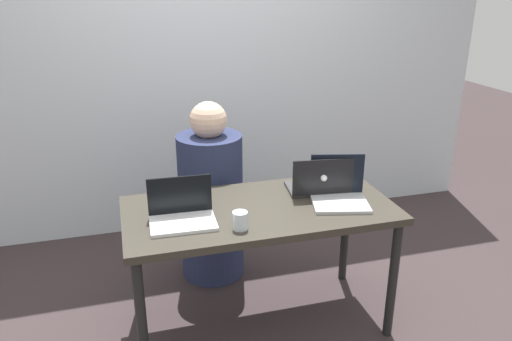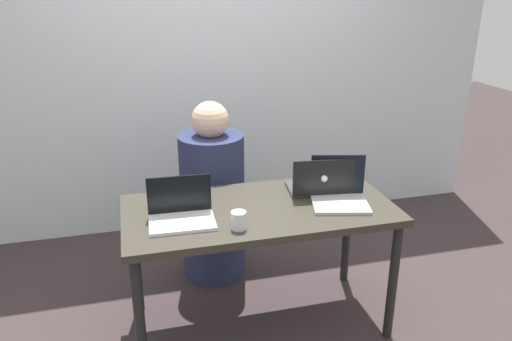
{
  "view_description": "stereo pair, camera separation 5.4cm",
  "coord_description": "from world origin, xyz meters",
  "views": [
    {
      "loc": [
        -0.67,
        -2.29,
        1.85
      ],
      "look_at": [
        0.0,
        0.07,
        0.92
      ],
      "focal_mm": 35.0,
      "sensor_mm": 36.0,
      "label": 1
    },
    {
      "loc": [
        -0.62,
        -2.3,
        1.85
      ],
      "look_at": [
        0.0,
        0.07,
        0.92
      ],
      "focal_mm": 35.0,
      "sensor_mm": 36.0,
      "label": 2
    }
  ],
  "objects": [
    {
      "name": "ground_plane",
      "position": [
        0.0,
        0.0,
        0.0
      ],
      "size": [
        12.0,
        12.0,
        0.0
      ],
      "primitive_type": "plane",
      "color": "#372B2C"
    },
    {
      "name": "back_wall",
      "position": [
        0.0,
        1.42,
        1.23
      ],
      "size": [
        4.5,
        0.1,
        2.45
      ],
      "primitive_type": "cube",
      "color": "silver",
      "rests_on": "ground"
    },
    {
      "name": "desk",
      "position": [
        0.0,
        0.0,
        0.66
      ],
      "size": [
        1.42,
        0.69,
        0.74
      ],
      "color": "#322E25",
      "rests_on": "ground"
    },
    {
      "name": "person_at_center",
      "position": [
        -0.15,
        0.61,
        0.52
      ],
      "size": [
        0.5,
        0.5,
        1.17
      ],
      "rotation": [
        0.0,
        0.0,
        2.88
      ],
      "color": "#262D4E",
      "rests_on": "ground"
    },
    {
      "name": "laptop_back_right",
      "position": [
        0.38,
        0.1,
        0.78
      ],
      "size": [
        0.36,
        0.27,
        0.22
      ],
      "rotation": [
        0.0,
        0.0,
        3.02
      ],
      "color": "#3A3A3B",
      "rests_on": "desk"
    },
    {
      "name": "laptop_front_right",
      "position": [
        0.43,
        -0.05,
        0.79
      ],
      "size": [
        0.34,
        0.32,
        0.24
      ],
      "rotation": [
        0.0,
        0.0,
        -0.25
      ],
      "color": "#B1B3B6",
      "rests_on": "desk"
    },
    {
      "name": "laptop_front_left",
      "position": [
        -0.42,
        -0.06,
        0.78
      ],
      "size": [
        0.33,
        0.25,
        0.21
      ],
      "rotation": [
        0.0,
        0.0,
        -0.04
      ],
      "color": "silver",
      "rests_on": "desk"
    },
    {
      "name": "water_glass_left",
      "position": [
        -0.16,
        -0.21,
        0.77
      ],
      "size": [
        0.07,
        0.07,
        0.09
      ],
      "color": "silver",
      "rests_on": "desk"
    }
  ]
}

